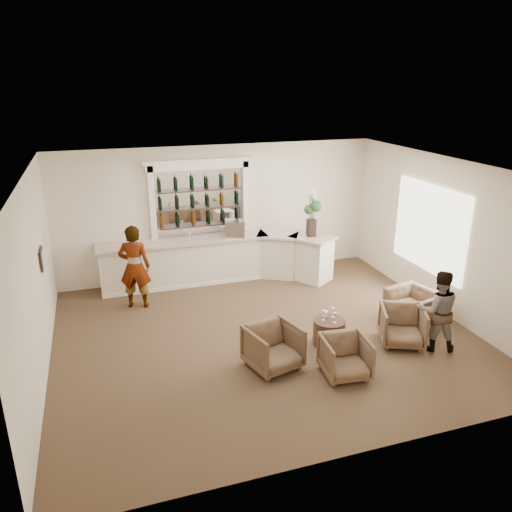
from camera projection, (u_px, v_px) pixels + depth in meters
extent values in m
plane|color=brown|center=(265.00, 335.00, 9.87)|extent=(8.00, 8.00, 0.00)
cube|color=#F0DFC7|center=(220.00, 212.00, 12.44)|extent=(8.00, 0.04, 3.30)
cube|color=#F0DFC7|center=(34.00, 283.00, 8.14)|extent=(0.04, 7.00, 3.30)
cube|color=#F0DFC7|center=(445.00, 237.00, 10.48)|extent=(0.04, 7.00, 3.30)
cube|color=white|center=(266.00, 169.00, 8.75)|extent=(8.00, 7.00, 0.04)
cube|color=white|center=(429.00, 228.00, 10.90)|extent=(0.05, 2.40, 1.90)
cube|color=black|center=(42.00, 259.00, 9.22)|extent=(0.04, 0.46, 0.38)
cube|color=#C0B298|center=(43.00, 259.00, 9.23)|extent=(0.01, 0.38, 0.30)
cube|color=white|center=(185.00, 262.00, 12.21)|extent=(4.00, 0.70, 1.08)
cube|color=beige|center=(184.00, 240.00, 12.00)|extent=(4.10, 0.82, 0.06)
cube|color=white|center=(278.00, 255.00, 12.69)|extent=(1.12, 1.04, 1.08)
cube|color=beige|center=(278.00, 234.00, 12.48)|extent=(1.27, 1.19, 0.06)
cube|color=white|center=(311.00, 259.00, 12.43)|extent=(1.08, 1.14, 1.08)
cube|color=beige|center=(312.00, 238.00, 12.22)|extent=(1.24, 1.29, 0.06)
cube|color=white|center=(188.00, 286.00, 12.08)|extent=(4.00, 0.06, 0.10)
cube|color=white|center=(200.00, 202.00, 12.18)|extent=(2.15, 0.02, 1.65)
cube|color=white|center=(154.00, 226.00, 11.95)|extent=(0.14, 0.16, 2.90)
cube|color=white|center=(245.00, 218.00, 12.63)|extent=(0.14, 0.16, 2.90)
cube|color=white|center=(199.00, 166.00, 11.82)|extent=(2.52, 0.16, 0.18)
cube|color=white|center=(198.00, 160.00, 11.78)|extent=(2.64, 0.20, 0.08)
cube|color=#34231A|center=(201.00, 225.00, 12.27)|extent=(2.05, 0.20, 0.03)
cube|color=#34231A|center=(201.00, 208.00, 12.12)|extent=(2.05, 0.20, 0.03)
cube|color=#34231A|center=(200.00, 190.00, 11.97)|extent=(2.05, 0.20, 0.03)
cylinder|color=#482D1F|center=(329.00, 332.00, 9.49)|extent=(0.61, 0.61, 0.50)
imported|color=gray|center=(135.00, 267.00, 10.82)|extent=(0.78, 0.63, 1.87)
imported|color=gray|center=(438.00, 310.00, 9.16)|extent=(0.93, 0.84, 1.56)
imported|color=brown|center=(273.00, 347.00, 8.67)|extent=(1.04, 1.05, 0.79)
imported|color=brown|center=(345.00, 357.00, 8.44)|extent=(0.83, 0.85, 0.71)
imported|color=brown|center=(402.00, 326.00, 9.45)|extent=(1.06, 1.07, 0.74)
imported|color=brown|center=(414.00, 306.00, 10.40)|extent=(1.08, 1.17, 0.65)
cube|color=silver|center=(235.00, 229.00, 12.13)|extent=(0.54, 0.48, 0.41)
cube|color=black|center=(311.00, 228.00, 12.17)|extent=(0.19, 0.19, 0.43)
cube|color=white|center=(326.00, 314.00, 9.50)|extent=(0.08, 0.08, 0.12)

